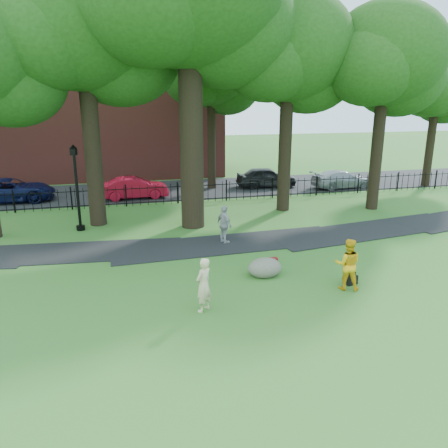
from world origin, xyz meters
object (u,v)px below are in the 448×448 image
object	(u,v)px
lamppost	(77,189)
red_sedan	(135,188)
boulder	(265,266)
man	(348,264)
woman	(204,285)

from	to	relation	value
lamppost	red_sedan	distance (m)	7.08
boulder	lamppost	world-z (taller)	lamppost
lamppost	red_sedan	bearing A→B (deg)	86.95
lamppost	red_sedan	size ratio (longest dim) A/B	0.99
man	red_sedan	distance (m)	16.58
boulder	lamppost	size ratio (longest dim) A/B	0.30
man	lamppost	distance (m)	12.78
man	lamppost	xyz separation A→B (m)	(-8.85, 9.16, 1.12)
man	red_sedan	bearing A→B (deg)	-44.64
woman	boulder	distance (m)	3.37
man	boulder	world-z (taller)	man
man	boulder	size ratio (longest dim) A/B	1.42
lamppost	man	bearing A→B (deg)	-24.24
woman	red_sedan	size ratio (longest dim) A/B	0.40
lamppost	red_sedan	world-z (taller)	lamppost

